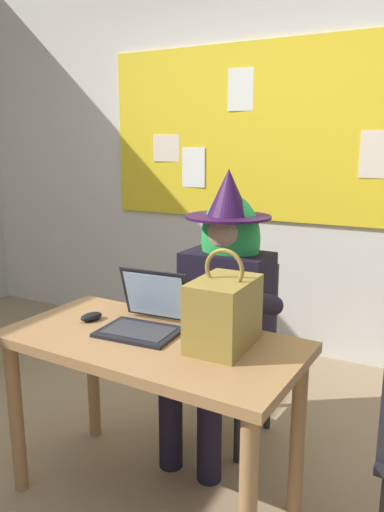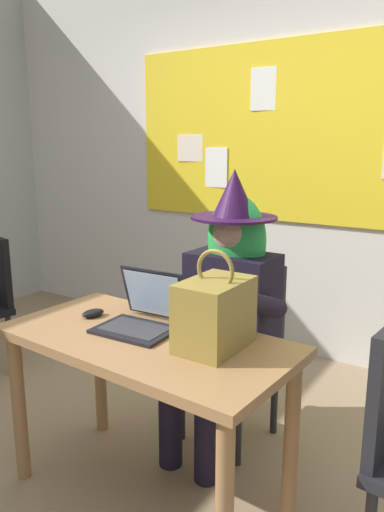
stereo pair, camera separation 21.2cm
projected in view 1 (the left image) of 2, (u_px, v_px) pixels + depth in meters
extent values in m
plane|color=#937A5B|center=(121.00, 480.00, 2.22)|extent=(24.00, 24.00, 0.00)
cube|color=silver|center=(267.00, 147.00, 3.46)|extent=(5.37, 0.10, 2.92)
cube|color=yellow|center=(264.00, 133.00, 3.38)|extent=(2.40, 0.02, 1.20)
cube|color=white|center=(240.00, 89.00, 3.39)|extent=(0.18, 0.01, 0.28)
cube|color=#F4E0C6|center=(377.00, 154.00, 3.06)|extent=(0.20, 0.01, 0.29)
cube|color=#F4E0C6|center=(166.00, 148.00, 3.75)|extent=(0.22, 0.01, 0.20)
cube|color=white|center=(193.00, 167.00, 3.67)|extent=(0.19, 0.01, 0.29)
cube|color=#A37547|center=(151.00, 343.00, 1.95)|extent=(1.22, 0.66, 0.04)
cylinder|color=#A37547|center=(16.00, 417.00, 2.10)|extent=(0.06, 0.06, 0.69)
cylinder|color=#A37547|center=(248.00, 509.00, 1.56)|extent=(0.06, 0.06, 0.69)
cylinder|color=#A37547|center=(93.00, 373.00, 2.50)|extent=(0.06, 0.06, 0.69)
cylinder|color=#A37547|center=(298.00, 434.00, 1.97)|extent=(0.06, 0.06, 0.69)
cube|color=black|center=(224.00, 358.00, 2.49)|extent=(0.45, 0.45, 0.04)
cube|color=black|center=(243.00, 302.00, 2.59)|extent=(0.38, 0.07, 0.45)
cylinder|color=#262628|center=(238.00, 423.00, 2.31)|extent=(0.04, 0.04, 0.40)
cylinder|color=#262628|center=(178.00, 403.00, 2.49)|extent=(0.04, 0.04, 0.40)
cylinder|color=#262628|center=(268.00, 393.00, 2.59)|extent=(0.04, 0.04, 0.40)
cylinder|color=#262628|center=(212.00, 377.00, 2.77)|extent=(0.04, 0.04, 0.40)
cylinder|color=black|center=(209.00, 435.00, 2.18)|extent=(0.11, 0.11, 0.44)
cylinder|color=black|center=(171.00, 423.00, 2.27)|extent=(0.11, 0.11, 0.44)
cylinder|color=black|center=(226.00, 368.00, 2.27)|extent=(0.16, 0.42, 0.15)
cylinder|color=black|center=(188.00, 359.00, 2.36)|extent=(0.16, 0.42, 0.15)
cube|color=black|center=(227.00, 304.00, 2.44)|extent=(0.43, 0.27, 0.52)
cylinder|color=black|center=(258.00, 302.00, 2.10)|extent=(0.10, 0.46, 0.24)
cylinder|color=black|center=(159.00, 286.00, 2.34)|extent=(0.10, 0.46, 0.24)
sphere|color=#D1A889|center=(228.00, 232.00, 2.36)|extent=(0.20, 0.20, 0.20)
ellipsoid|color=green|center=(230.00, 239.00, 2.40)|extent=(0.30, 0.23, 0.44)
cylinder|color=#2D0F38|center=(228.00, 217.00, 2.35)|extent=(0.41, 0.41, 0.01)
cone|color=#2D0F38|center=(229.00, 193.00, 2.32)|extent=(0.21, 0.21, 0.23)
cube|color=black|center=(139.00, 332.00, 1.99)|extent=(0.33, 0.25, 0.01)
cube|color=#333338|center=(139.00, 330.00, 1.99)|extent=(0.27, 0.18, 0.00)
cube|color=black|center=(156.00, 294.00, 2.09)|extent=(0.32, 0.09, 0.22)
cube|color=#99B7E0|center=(155.00, 296.00, 2.09)|extent=(0.28, 0.07, 0.20)
ellipsoid|color=black|center=(91.00, 317.00, 2.14)|extent=(0.09, 0.12, 0.03)
cube|color=olive|center=(224.00, 313.00, 1.84)|extent=(0.20, 0.30, 0.26)
torus|color=olive|center=(224.00, 269.00, 1.80)|extent=(0.16, 0.02, 0.16)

